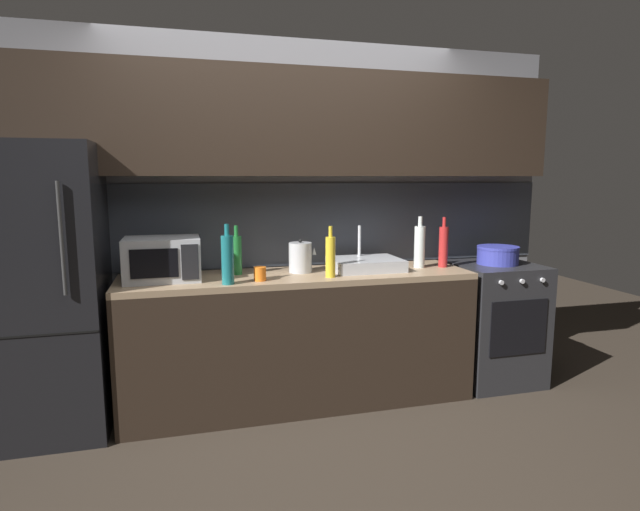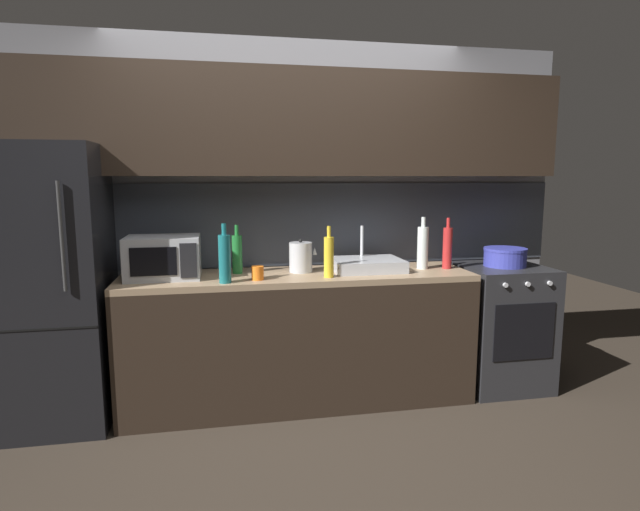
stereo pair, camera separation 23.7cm
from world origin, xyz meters
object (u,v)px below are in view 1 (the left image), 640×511
object	(u,v)px
wine_bottle_yellow	(330,256)
kettle	(300,257)
wine_bottle_clear	(420,246)
mug_orange	(260,274)
wine_bottle_teal	(228,259)
oven_range	(493,322)
wine_bottle_red	(443,246)
microwave	(162,259)
refrigerator	(44,291)
cooking_pot	(498,255)
wine_bottle_green	(237,254)

from	to	relation	value
wine_bottle_yellow	kettle	bearing A→B (deg)	123.88
wine_bottle_clear	mug_orange	bearing A→B (deg)	-171.35
wine_bottle_clear	wine_bottle_yellow	bearing A→B (deg)	-165.92
kettle	wine_bottle_teal	bearing A→B (deg)	-151.69
oven_range	wine_bottle_red	distance (m)	0.75
wine_bottle_yellow	wine_bottle_red	bearing A→B (deg)	9.96
oven_range	wine_bottle_yellow	xyz separation A→B (m)	(-1.34, -0.16, 0.59)
microwave	mug_orange	bearing A→B (deg)	-17.11
wine_bottle_clear	wine_bottle_red	xyz separation A→B (m)	(0.18, -0.02, -0.00)
kettle	wine_bottle_clear	xyz separation A→B (m)	(0.86, -0.04, 0.05)
refrigerator	wine_bottle_teal	size ratio (longest dim) A/B	4.75
kettle	wine_bottle_yellow	world-z (taller)	wine_bottle_yellow
oven_range	wine_bottle_teal	bearing A→B (deg)	-173.83
oven_range	wine_bottle_clear	size ratio (longest dim) A/B	2.45
microwave	cooking_pot	world-z (taller)	microwave
refrigerator	cooking_pot	bearing A→B (deg)	0.00
microwave	wine_bottle_green	bearing A→B (deg)	8.72
microwave	wine_bottle_clear	xyz separation A→B (m)	(1.76, -0.00, 0.02)
wine_bottle_yellow	mug_orange	size ratio (longest dim) A/B	3.78
refrigerator	wine_bottle_teal	world-z (taller)	refrigerator
cooking_pot	wine_bottle_yellow	bearing A→B (deg)	-173.10
cooking_pot	wine_bottle_teal	bearing A→B (deg)	-173.81
wine_bottle_green	wine_bottle_red	distance (m)	1.47
wine_bottle_green	wine_bottle_red	bearing A→B (deg)	-3.77
wine_bottle_green	wine_bottle_teal	bearing A→B (deg)	-105.59
oven_range	cooking_pot	world-z (taller)	cooking_pot
refrigerator	wine_bottle_red	world-z (taller)	refrigerator
wine_bottle_green	wine_bottle_red	size ratio (longest dim) A/B	0.91
microwave	mug_orange	distance (m)	0.62
refrigerator	microwave	bearing A→B (deg)	1.55
wine_bottle_red	wine_bottle_teal	distance (m)	1.57
kettle	wine_bottle_teal	distance (m)	0.59
microwave	refrigerator	bearing A→B (deg)	-178.45
kettle	mug_orange	distance (m)	0.39
wine_bottle_yellow	wine_bottle_clear	xyz separation A→B (m)	(0.72, 0.18, 0.02)
refrigerator	cooking_pot	world-z (taller)	refrigerator
wine_bottle_red	refrigerator	bearing A→B (deg)	179.86
microwave	wine_bottle_green	size ratio (longest dim) A/B	1.40
wine_bottle_clear	wine_bottle_teal	distance (m)	1.40
wine_bottle_clear	mug_orange	world-z (taller)	wine_bottle_clear
microwave	wine_bottle_yellow	xyz separation A→B (m)	(1.05, -0.18, 0.00)
microwave	wine_bottle_yellow	distance (m)	1.06
wine_bottle_yellow	wine_bottle_clear	size ratio (longest dim) A/B	0.91
cooking_pot	wine_bottle_green	bearing A→B (deg)	177.31
wine_bottle_clear	microwave	bearing A→B (deg)	179.94
mug_orange	cooking_pot	distance (m)	1.81
wine_bottle_green	wine_bottle_clear	size ratio (longest dim) A/B	0.89
wine_bottle_green	mug_orange	world-z (taller)	wine_bottle_green
wine_bottle_clear	kettle	bearing A→B (deg)	177.21
kettle	wine_bottle_teal	size ratio (longest dim) A/B	0.62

